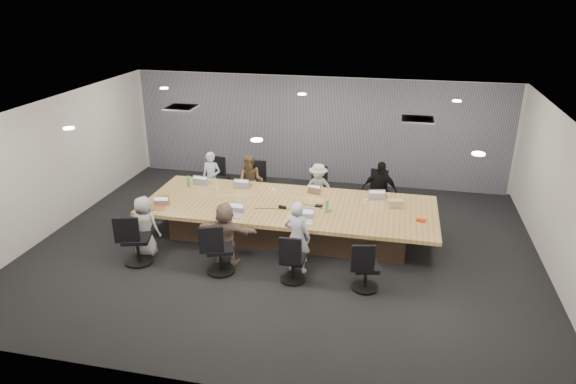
% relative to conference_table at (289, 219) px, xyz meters
% --- Properties ---
extents(floor, '(10.00, 8.00, 0.00)m').
position_rel_conference_table_xyz_m(floor, '(0.00, -0.50, -0.40)').
color(floor, black).
rests_on(floor, ground).
extents(ceiling, '(10.00, 8.00, 0.00)m').
position_rel_conference_table_xyz_m(ceiling, '(0.00, -0.50, 2.40)').
color(ceiling, white).
rests_on(ceiling, wall_back).
extents(wall_back, '(10.00, 0.00, 2.80)m').
position_rel_conference_table_xyz_m(wall_back, '(0.00, 3.50, 1.00)').
color(wall_back, beige).
rests_on(wall_back, ground).
extents(wall_front, '(10.00, 0.00, 2.80)m').
position_rel_conference_table_xyz_m(wall_front, '(0.00, -4.50, 1.00)').
color(wall_front, beige).
rests_on(wall_front, ground).
extents(wall_left, '(0.00, 8.00, 2.80)m').
position_rel_conference_table_xyz_m(wall_left, '(-5.00, -0.50, 1.00)').
color(wall_left, beige).
rests_on(wall_left, ground).
extents(wall_right, '(0.00, 8.00, 2.80)m').
position_rel_conference_table_xyz_m(wall_right, '(5.00, -0.50, 1.00)').
color(wall_right, beige).
rests_on(wall_right, ground).
extents(curtain, '(9.80, 0.04, 2.80)m').
position_rel_conference_table_xyz_m(curtain, '(0.00, 3.42, 1.00)').
color(curtain, slate).
rests_on(curtain, ground).
extents(conference_table, '(6.00, 2.20, 0.74)m').
position_rel_conference_table_xyz_m(conference_table, '(0.00, 0.00, 0.00)').
color(conference_table, '#4C3728').
rests_on(conference_table, ground).
extents(chair_0, '(0.66, 0.66, 0.82)m').
position_rel_conference_table_xyz_m(chair_0, '(-2.20, 1.70, 0.01)').
color(chair_0, black).
rests_on(chair_0, ground).
extents(chair_1, '(0.55, 0.55, 0.75)m').
position_rel_conference_table_xyz_m(chair_1, '(-1.22, 1.70, -0.02)').
color(chair_1, black).
rests_on(chair_1, ground).
extents(chair_2, '(0.61, 0.61, 0.74)m').
position_rel_conference_table_xyz_m(chair_2, '(0.39, 1.70, -0.03)').
color(chair_2, black).
rests_on(chair_2, ground).
extents(chair_3, '(0.59, 0.59, 0.75)m').
position_rel_conference_table_xyz_m(chair_3, '(1.79, 1.70, -0.03)').
color(chair_3, black).
rests_on(chair_3, ground).
extents(chair_4, '(0.71, 0.71, 0.85)m').
position_rel_conference_table_xyz_m(chair_4, '(-2.57, -1.70, 0.03)').
color(chair_4, black).
rests_on(chair_4, ground).
extents(chair_5, '(0.70, 0.70, 0.81)m').
position_rel_conference_table_xyz_m(chair_5, '(-0.92, -1.70, 0.00)').
color(chair_5, black).
rests_on(chair_5, ground).
extents(chair_6, '(0.49, 0.49, 0.72)m').
position_rel_conference_table_xyz_m(chair_6, '(0.44, -1.70, -0.04)').
color(chair_6, black).
rests_on(chair_6, ground).
extents(chair_7, '(0.59, 0.59, 0.73)m').
position_rel_conference_table_xyz_m(chair_7, '(1.73, -1.70, -0.04)').
color(chair_7, black).
rests_on(chair_7, ground).
extents(person_0, '(0.48, 0.33, 1.28)m').
position_rel_conference_table_xyz_m(person_0, '(-2.20, 1.35, 0.24)').
color(person_0, silver).
rests_on(person_0, ground).
extents(laptop_0, '(0.37, 0.26, 0.02)m').
position_rel_conference_table_xyz_m(laptop_0, '(-2.20, 0.80, 0.35)').
color(laptop_0, '#B2B2B7').
rests_on(laptop_0, conference_table).
extents(person_1, '(0.63, 0.49, 1.28)m').
position_rel_conference_table_xyz_m(person_1, '(-1.22, 1.35, 0.24)').
color(person_1, brown).
rests_on(person_1, ground).
extents(laptop_1, '(0.36, 0.25, 0.02)m').
position_rel_conference_table_xyz_m(laptop_1, '(-1.22, 0.80, 0.35)').
color(laptop_1, '#B2B2B7').
rests_on(laptop_1, conference_table).
extents(person_2, '(0.82, 0.54, 1.19)m').
position_rel_conference_table_xyz_m(person_2, '(0.39, 1.35, 0.20)').
color(person_2, '#A6A9A7').
rests_on(person_2, ground).
extents(laptop_2, '(0.32, 0.25, 0.02)m').
position_rel_conference_table_xyz_m(laptop_2, '(0.39, 0.80, 0.35)').
color(laptop_2, '#8C6647').
rests_on(laptop_2, conference_table).
extents(person_3, '(0.84, 0.48, 1.35)m').
position_rel_conference_table_xyz_m(person_3, '(1.79, 1.35, 0.28)').
color(person_3, black).
rests_on(person_3, ground).
extents(laptop_3, '(0.39, 0.30, 0.02)m').
position_rel_conference_table_xyz_m(laptop_3, '(1.79, 0.80, 0.35)').
color(laptop_3, '#B2B2B7').
rests_on(laptop_3, conference_table).
extents(person_4, '(0.61, 0.42, 1.21)m').
position_rel_conference_table_xyz_m(person_4, '(-2.57, -1.35, 0.20)').
color(person_4, '#A2A2A2').
rests_on(person_4, ground).
extents(laptop_4, '(0.36, 0.29, 0.02)m').
position_rel_conference_table_xyz_m(laptop_4, '(-2.57, -0.80, 0.35)').
color(laptop_4, '#8C6647').
rests_on(laptop_4, conference_table).
extents(person_5, '(1.16, 0.38, 1.24)m').
position_rel_conference_table_xyz_m(person_5, '(-0.92, -1.35, 0.22)').
color(person_5, '#7C6158').
rests_on(person_5, ground).
extents(laptop_5, '(0.33, 0.23, 0.02)m').
position_rel_conference_table_xyz_m(laptop_5, '(-0.92, -0.80, 0.35)').
color(laptop_5, '#B2B2B7').
rests_on(laptop_5, conference_table).
extents(person_6, '(0.56, 0.42, 1.39)m').
position_rel_conference_table_xyz_m(person_6, '(0.44, -1.35, 0.30)').
color(person_6, '#B8BAC8').
rests_on(person_6, ground).
extents(laptop_6, '(0.37, 0.28, 0.02)m').
position_rel_conference_table_xyz_m(laptop_6, '(0.44, -0.80, 0.35)').
color(laptop_6, '#B2B2B7').
rests_on(laptop_6, conference_table).
extents(bottle_green_left, '(0.09, 0.09, 0.25)m').
position_rel_conference_table_xyz_m(bottle_green_left, '(-2.42, 0.48, 0.46)').
color(bottle_green_left, green).
rests_on(bottle_green_left, conference_table).
extents(bottle_green_right, '(0.07, 0.07, 0.25)m').
position_rel_conference_table_xyz_m(bottle_green_right, '(0.82, -0.24, 0.46)').
color(bottle_green_right, green).
rests_on(bottle_green_right, conference_table).
extents(bottle_clear, '(0.07, 0.07, 0.20)m').
position_rel_conference_table_xyz_m(bottle_clear, '(-1.62, 0.14, 0.44)').
color(bottle_clear, silver).
rests_on(bottle_clear, conference_table).
extents(cup_white_far, '(0.10, 0.10, 0.10)m').
position_rel_conference_table_xyz_m(cup_white_far, '(-0.46, 0.52, 0.39)').
color(cup_white_far, white).
rests_on(cup_white_far, conference_table).
extents(cup_white_near, '(0.09, 0.09, 0.10)m').
position_rel_conference_table_xyz_m(cup_white_near, '(1.54, 0.34, 0.39)').
color(cup_white_near, white).
rests_on(cup_white_near, conference_table).
extents(mug_brown, '(0.08, 0.08, 0.10)m').
position_rel_conference_table_xyz_m(mug_brown, '(-2.58, -0.36, 0.39)').
color(mug_brown, brown).
rests_on(mug_brown, conference_table).
extents(mic_left, '(0.17, 0.13, 0.03)m').
position_rel_conference_table_xyz_m(mic_left, '(-0.89, -0.55, 0.35)').
color(mic_left, black).
rests_on(mic_left, conference_table).
extents(mic_right, '(0.15, 0.11, 0.03)m').
position_rel_conference_table_xyz_m(mic_right, '(0.62, 0.02, 0.35)').
color(mic_right, black).
rests_on(mic_right, conference_table).
extents(stapler, '(0.17, 0.08, 0.06)m').
position_rel_conference_table_xyz_m(stapler, '(-0.08, -0.26, 0.37)').
color(stapler, black).
rests_on(stapler, conference_table).
extents(canvas_bag, '(0.33, 0.25, 0.16)m').
position_rel_conference_table_xyz_m(canvas_bag, '(2.15, 0.32, 0.42)').
color(canvas_bag, tan).
rests_on(canvas_bag, conference_table).
extents(snack_packet, '(0.20, 0.16, 0.04)m').
position_rel_conference_table_xyz_m(snack_packet, '(2.65, -0.26, 0.36)').
color(snack_packet, '#C53105').
rests_on(snack_packet, conference_table).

